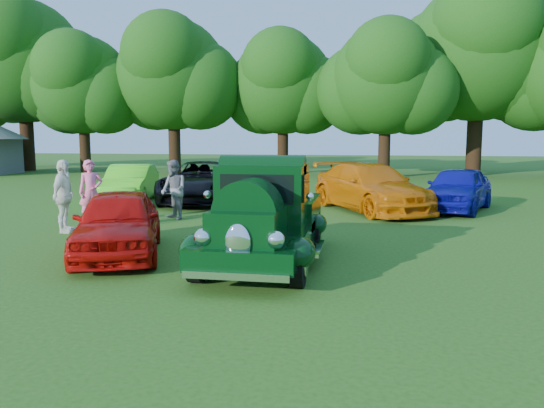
% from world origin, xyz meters
% --- Properties ---
extents(ground, '(120.00, 120.00, 0.00)m').
position_xyz_m(ground, '(0.00, 0.00, 0.00)').
color(ground, '#254E12').
rests_on(ground, ground).
extents(hero_pickup, '(2.33, 5.00, 1.96)m').
position_xyz_m(hero_pickup, '(1.10, 0.42, 0.85)').
color(hero_pickup, black).
rests_on(hero_pickup, ground).
extents(red_convertible, '(3.00, 4.44, 1.40)m').
position_xyz_m(red_convertible, '(-2.05, 0.47, 0.70)').
color(red_convertible, '#B20B07').
rests_on(red_convertible, ground).
extents(back_car_lime, '(2.47, 4.57, 1.43)m').
position_xyz_m(back_car_lime, '(-5.69, 8.90, 0.71)').
color(back_car_lime, '#41C61A').
rests_on(back_car_lime, ground).
extents(back_car_black, '(3.11, 5.78, 1.54)m').
position_xyz_m(back_car_black, '(-3.07, 9.51, 0.77)').
color(back_car_black, black).
rests_on(back_car_black, ground).
extents(back_car_orange, '(4.63, 5.84, 1.58)m').
position_xyz_m(back_car_orange, '(3.24, 8.21, 0.79)').
color(back_car_orange, '#CA6407').
rests_on(back_car_orange, ground).
extents(back_car_blue, '(3.19, 4.67, 1.48)m').
position_xyz_m(back_car_blue, '(6.12, 8.81, 0.74)').
color(back_car_blue, '#0D0D91').
rests_on(back_car_blue, ground).
extents(spectator_pink, '(0.80, 0.75, 1.84)m').
position_xyz_m(spectator_pink, '(-4.66, 4.09, 0.92)').
color(spectator_pink, pink).
rests_on(spectator_pink, ground).
extents(spectator_grey, '(1.10, 1.09, 1.80)m').
position_xyz_m(spectator_grey, '(-2.63, 5.31, 0.90)').
color(spectator_grey, slate).
rests_on(spectator_grey, ground).
extents(spectator_white, '(0.64, 1.18, 1.91)m').
position_xyz_m(spectator_white, '(-4.65, 2.69, 0.95)').
color(spectator_white, white).
rests_on(spectator_white, ground).
extents(tree_line, '(62.56, 10.34, 12.05)m').
position_xyz_m(tree_line, '(-0.64, 24.49, 6.66)').
color(tree_line, black).
rests_on(tree_line, ground).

